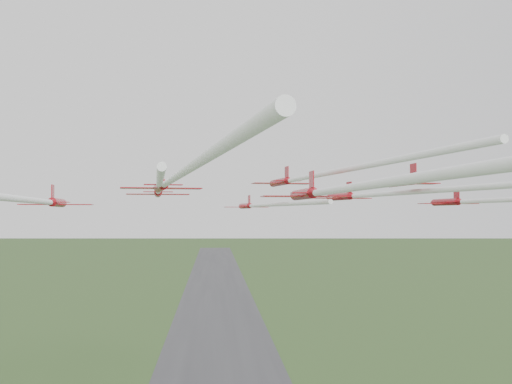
{
  "coord_description": "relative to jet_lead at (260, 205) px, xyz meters",
  "views": [
    {
      "loc": [
        -1.97,
        -87.43,
        45.45
      ],
      "look_at": [
        4.43,
        -1.32,
        48.56
      ],
      "focal_mm": 40.0,
      "sensor_mm": 36.0,
      "label": 1
    }
  ],
  "objects": [
    {
      "name": "jet_trail_solo",
      "position": [
        1.97,
        -45.78,
        0.64
      ],
      "size": [
        8.89,
        46.64,
        2.64
      ],
      "rotation": [
        0.0,
        0.0,
        0.05
      ],
      "color": "#9C0B15"
    },
    {
      "name": "jet_row4_right",
      "position": [
        16.55,
        -33.61,
        2.63
      ],
      "size": [
        8.62,
        46.84,
        2.55
      ],
      "rotation": [
        0.0,
        0.0,
        0.07
      ],
      "color": "#9C0B15"
    },
    {
      "name": "jet_row2_right",
      "position": [
        16.51,
        -16.71,
        1.44
      ],
      "size": [
        15.34,
        70.34,
        2.94
      ],
      "rotation": [
        0.0,
        0.0,
        0.16
      ],
      "color": "#9C0B15"
    },
    {
      "name": "jet_row3_mid",
      "position": [
        3.76,
        -26.41,
        3.09
      ],
      "size": [
        11.79,
        54.4,
        2.48
      ],
      "rotation": [
        0.0,
        0.0,
        0.15
      ],
      "color": "#9C0B15"
    },
    {
      "name": "jet_row3_left",
      "position": [
        -26.89,
        -29.42,
        0.1
      ],
      "size": [
        10.8,
        58.18,
        2.79
      ],
      "rotation": [
        0.0,
        0.0,
        0.11
      ],
      "color": "#9C0B15"
    },
    {
      "name": "jet_row2_left",
      "position": [
        -14.84,
        -18.34,
        1.81
      ],
      "size": [
        10.25,
        57.9,
        2.83
      ],
      "rotation": [
        0.0,
        0.0,
        0.1
      ],
      "color": "#9C0B15"
    },
    {
      "name": "jet_row4_left",
      "position": [
        -11.52,
        -41.6,
        1.74
      ],
      "size": [
        12.73,
        55.92,
        2.69
      ],
      "rotation": [
        0.0,
        0.0,
        0.16
      ],
      "color": "#9C0B15"
    },
    {
      "name": "jet_lead",
      "position": [
        0.0,
        0.0,
        0.0
      ],
      "size": [
        11.03,
        50.07,
        2.39
      ],
      "rotation": [
        0.0,
        0.0,
        0.15
      ],
      "color": "#9C0B15"
    },
    {
      "name": "runway",
      "position": [
        -5.69,
        194.22,
        -46.62
      ],
      "size": [
        38.0,
        900.0,
        0.04
      ],
      "primitive_type": "cube",
      "color": "#363639",
      "rests_on": "ground"
    },
    {
      "name": "jet_row3_right",
      "position": [
        27.59,
        -18.23,
        0.36
      ],
      "size": [
        8.61,
        42.7,
        2.57
      ],
      "rotation": [
        0.0,
        0.0,
        0.03
      ],
      "color": "#9C0B15"
    }
  ]
}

